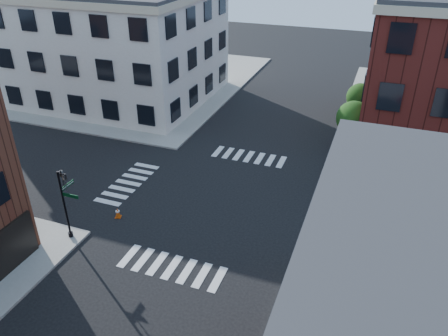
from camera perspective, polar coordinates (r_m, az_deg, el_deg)
name	(u,v)px	position (r m, az deg, el deg)	size (l,w,h in m)	color
ground	(218,201)	(29.76, -0.81, -4.38)	(120.00, 120.00, 0.00)	black
sidewalk_nw	(120,78)	(55.82, -13.48, 11.31)	(30.00, 30.00, 0.15)	gray
building_nw	(104,44)	(49.36, -15.39, 15.35)	(22.00, 16.00, 11.00)	silver
tree_near	(354,120)	(35.67, 16.63, 6.04)	(2.69, 2.69, 4.49)	black
tree_far	(361,98)	(41.39, 17.42, 8.67)	(2.43, 2.43, 4.07)	black
signal_pole	(66,197)	(26.52, -19.99, -3.63)	(1.29, 1.24, 4.60)	black
box_truck	(394,264)	(23.50, 21.30, -11.57)	(8.02, 2.57, 3.60)	silver
traffic_cone	(118,213)	(28.88, -13.71, -5.71)	(0.47, 0.47, 0.69)	#CA4709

